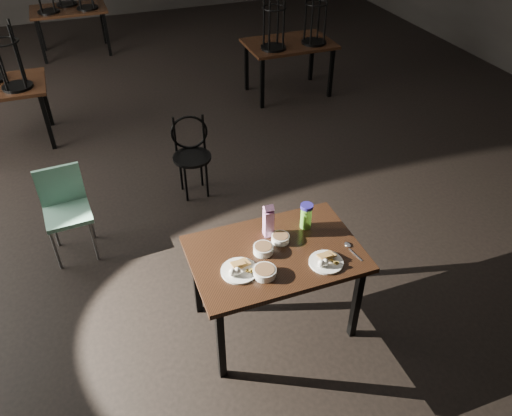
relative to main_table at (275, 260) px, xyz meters
name	(u,v)px	position (x,y,z in m)	size (l,w,h in m)	color
main_table	(275,260)	(0.00, 0.00, 0.00)	(1.20, 0.80, 0.75)	black
plate_left	(239,269)	(-0.30, -0.10, 0.10)	(0.25, 0.25, 0.08)	white
plate_right	(326,261)	(0.28, -0.23, 0.10)	(0.24, 0.24, 0.08)	white
bowl_near	(263,249)	(-0.08, 0.03, 0.11)	(0.14, 0.14, 0.06)	white
bowl_far	(280,238)	(0.07, 0.09, 0.11)	(0.13, 0.13, 0.05)	white
bowl_big	(265,272)	(-0.16, -0.19, 0.11)	(0.16, 0.16, 0.05)	white
juice_carton	(268,221)	(0.02, 0.19, 0.20)	(0.07, 0.07, 0.27)	#8E1977
water_bottle	(306,216)	(0.31, 0.18, 0.18)	(0.10, 0.10, 0.20)	#73D83F
spoon	(349,246)	(0.51, -0.13, 0.08)	(0.05, 0.22, 0.01)	silver
bentwood_chair	(191,150)	(-0.13, 1.98, -0.18)	(0.41, 0.41, 0.83)	black
school_chair	(65,205)	(-1.39, 1.44, -0.17)	(0.41, 0.41, 0.83)	#6FAD93
bg_table_right	(290,43)	(1.78, 3.85, 0.08)	(1.20, 0.80, 1.48)	black
bg_table_far	(68,6)	(-0.99, 6.63, 0.11)	(1.20, 0.80, 1.48)	black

